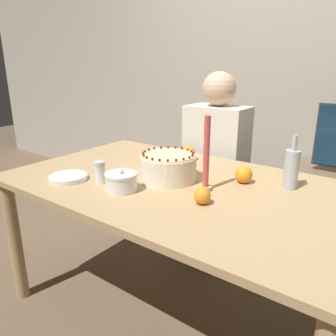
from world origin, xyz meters
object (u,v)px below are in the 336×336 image
at_px(cake, 168,167).
at_px(candle, 206,160).
at_px(person_man_blue_shirt, 215,175).
at_px(sugar_bowl, 121,182).
at_px(bottle, 291,169).
at_px(sugar_shaker, 100,172).

height_order(cake, candle, candle).
bearing_deg(person_man_blue_shirt, candle, 114.75).
bearing_deg(sugar_bowl, bottle, 38.45).
height_order(cake, bottle, bottle).
bearing_deg(candle, person_man_blue_shirt, 114.75).
bearing_deg(sugar_bowl, person_man_blue_shirt, 91.88).
relative_size(sugar_shaker, person_man_blue_shirt, 0.09).
bearing_deg(bottle, person_man_blue_shirt, 143.24).
height_order(sugar_bowl, candle, candle).
xyz_separation_m(sugar_shaker, person_man_blue_shirt, (0.12, 0.93, -0.25)).
bearing_deg(sugar_shaker, candle, 25.98).
relative_size(sugar_shaker, bottle, 0.43).
distance_m(cake, sugar_bowl, 0.25).
bearing_deg(sugar_shaker, cake, 44.33).
relative_size(sugar_bowl, bottle, 0.58).
relative_size(bottle, person_man_blue_shirt, 0.20).
bearing_deg(bottle, cake, -155.27).
xyz_separation_m(sugar_shaker, bottle, (0.74, 0.46, 0.04)).
bearing_deg(bottle, candle, -140.60).
xyz_separation_m(candle, bottle, (0.30, 0.24, -0.05)).
bearing_deg(sugar_bowl, cake, 70.60).
xyz_separation_m(cake, bottle, (0.51, 0.24, 0.03)).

